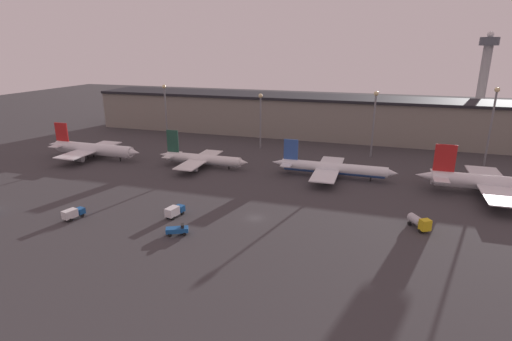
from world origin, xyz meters
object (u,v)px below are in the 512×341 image
object	(u,v)px
airplane_1	(202,159)
airplane_2	(332,168)
service_vehicle_2	(73,213)
control_tower	(484,74)
airplane_3	(498,184)
service_vehicle_0	(174,211)
airplane_0	(92,149)
service_vehicle_3	(419,222)
service_vehicle_4	(177,230)

from	to	relation	value
airplane_1	airplane_2	world-z (taller)	airplane_1
service_vehicle_2	control_tower	bearing A→B (deg)	-22.76
airplane_1	service_vehicle_2	xyz separation A→B (m)	(-11.51, -51.86, -1.40)
service_vehicle_2	airplane_3	bearing A→B (deg)	-50.18
airplane_3	service_vehicle_0	xyz separation A→B (m)	(-82.48, -42.19, -2.20)
airplane_0	airplane_3	distance (m)	140.31
airplane_0	airplane_3	bearing A→B (deg)	0.81
airplane_0	control_tower	bearing A→B (deg)	35.70
airplane_0	airplane_3	xyz separation A→B (m)	(140.30, 2.00, 0.13)
airplane_2	airplane_3	distance (m)	48.51
service_vehicle_0	service_vehicle_3	distance (m)	60.50
service_vehicle_4	control_tower	bearing A→B (deg)	34.24
airplane_1	service_vehicle_0	bearing A→B (deg)	-73.84
service_vehicle_3	control_tower	xyz separation A→B (m)	(36.40, 138.90, 26.48)
service_vehicle_0	service_vehicle_2	xyz separation A→B (m)	(-23.92, -9.06, -0.08)
service_vehicle_2	service_vehicle_4	world-z (taller)	service_vehicle_2
airplane_0	control_tower	distance (m)	190.73
control_tower	airplane_0	bearing A→B (deg)	-144.29
service_vehicle_2	service_vehicle_3	distance (m)	85.83
service_vehicle_2	control_tower	world-z (taller)	control_tower
service_vehicle_0	service_vehicle_2	bearing A→B (deg)	121.60
airplane_3	service_vehicle_0	size ratio (longest dim) A/B	7.60
airplane_0	service_vehicle_2	distance (m)	59.83
airplane_0	service_vehicle_0	xyz separation A→B (m)	(57.82, -40.19, -2.07)
service_vehicle_3	service_vehicle_0	bearing A→B (deg)	-110.89
airplane_1	airplane_2	distance (m)	46.52
airplane_2	service_vehicle_2	xyz separation A→B (m)	(-57.98, -54.10, -1.57)
airplane_2	service_vehicle_0	world-z (taller)	airplane_2
airplane_3	control_tower	xyz separation A→B (m)	(13.28, 108.40, 24.43)
airplane_1	service_vehicle_4	distance (m)	54.85
service_vehicle_4	control_tower	size ratio (longest dim) A/B	0.11
airplane_0	airplane_2	distance (m)	92.01
service_vehicle_0	service_vehicle_4	bearing A→B (deg)	-136.71
airplane_0	service_vehicle_2	bearing A→B (deg)	-55.47
service_vehicle_3	airplane_0	bearing A→B (deg)	-135.70
airplane_0	airplane_3	world-z (taller)	airplane_3
airplane_1	service_vehicle_2	distance (m)	53.14
airplane_1	service_vehicle_0	size ratio (longest dim) A/B	5.83
airplane_3	service_vehicle_0	bearing A→B (deg)	-152.92
service_vehicle_2	service_vehicle_4	xyz separation A→B (m)	(29.61, 0.11, -0.33)
service_vehicle_2	service_vehicle_4	distance (m)	29.61
airplane_2	service_vehicle_4	size ratio (longest dim) A/B	7.59
airplane_2	airplane_3	xyz separation A→B (m)	(48.42, -2.85, 0.70)
airplane_3	control_tower	distance (m)	111.91
airplane_0	airplane_1	bearing A→B (deg)	3.28
service_vehicle_4	control_tower	distance (m)	185.20
airplane_3	control_tower	world-z (taller)	control_tower
service_vehicle_3	control_tower	bearing A→B (deg)	133.29
airplane_1	service_vehicle_0	world-z (taller)	airplane_1
service_vehicle_0	airplane_1	bearing A→B (deg)	27.03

